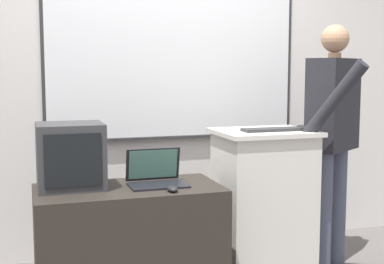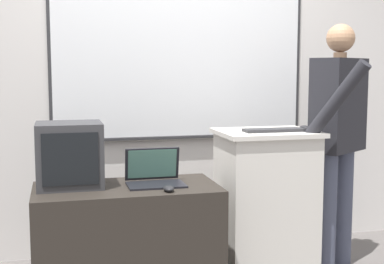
{
  "view_description": "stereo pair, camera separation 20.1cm",
  "coord_description": "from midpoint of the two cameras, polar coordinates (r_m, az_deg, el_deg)",
  "views": [
    {
      "loc": [
        -1.06,
        -2.75,
        1.43
      ],
      "look_at": [
        -0.03,
        0.46,
        1.04
      ],
      "focal_mm": 50.0,
      "sensor_mm": 36.0,
      "label": 1
    },
    {
      "loc": [
        -0.86,
        -2.8,
        1.43
      ],
      "look_at": [
        -0.03,
        0.46,
        1.04
      ],
      "focal_mm": 50.0,
      "sensor_mm": 36.0,
      "label": 2
    }
  ],
  "objects": [
    {
      "name": "back_wall",
      "position": [
        4.22,
        -1.1,
        5.75
      ],
      "size": [
        6.4,
        0.17,
        2.71
      ],
      "color": "silver",
      "rests_on": "ground_plane"
    },
    {
      "name": "lectern_podium",
      "position": [
        3.71,
        9.4,
        -7.69
      ],
      "size": [
        0.65,
        0.53,
        1.02
      ],
      "color": "beige",
      "rests_on": "ground_plane"
    },
    {
      "name": "side_desk",
      "position": [
        3.32,
        -5.14,
        -12.01
      ],
      "size": [
        1.1,
        0.57,
        0.73
      ],
      "color": "#28231E",
      "rests_on": "ground_plane"
    },
    {
      "name": "person_presenter",
      "position": [
        3.89,
        16.78,
        0.28
      ],
      "size": [
        0.61,
        0.75,
        1.74
      ],
      "rotation": [
        0.0,
        0.0,
        0.58
      ],
      "color": "#474C60",
      "rests_on": "ground_plane"
    },
    {
      "name": "laptop",
      "position": [
        3.28,
        -2.33,
        -4.45
      ],
      "size": [
        0.34,
        0.27,
        0.21
      ],
      "color": "black",
      "rests_on": "side_desk"
    },
    {
      "name": "wireless_keyboard",
      "position": [
        3.57,
        10.31,
        0.2
      ],
      "size": [
        0.4,
        0.13,
        0.02
      ],
      "color": "#2D2D30",
      "rests_on": "lectern_podium"
    },
    {
      "name": "computer_mouse_by_laptop",
      "position": [
        3.08,
        -0.64,
        -6.06
      ],
      "size": [
        0.06,
        0.1,
        0.03
      ],
      "color": "black",
      "rests_on": "side_desk"
    },
    {
      "name": "computer_mouse_by_keyboard",
      "position": [
        3.68,
        13.47,
        0.42
      ],
      "size": [
        0.06,
        0.1,
        0.03
      ],
      "color": "black",
      "rests_on": "lectern_podium"
    },
    {
      "name": "crt_monitor",
      "position": [
        3.24,
        -11.21,
        -2.39
      ],
      "size": [
        0.38,
        0.35,
        0.38
      ],
      "color": "#333335",
      "rests_on": "side_desk"
    }
  ]
}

